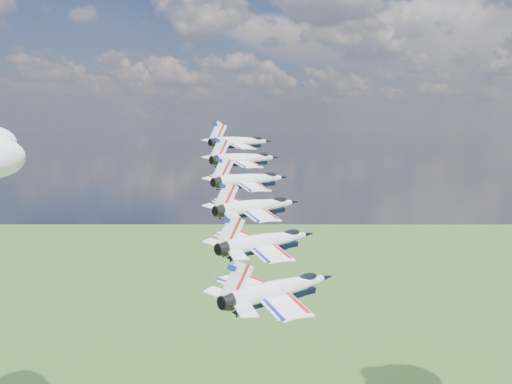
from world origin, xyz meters
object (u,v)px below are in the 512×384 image
Objects in this scene: jet_5 at (282,288)px; jet_4 at (269,241)px; jet_1 at (247,159)px; jet_0 at (242,142)px; jet_2 at (253,180)px; jet_3 at (260,206)px.

jet_4 is at bearing 145.24° from jet_5.
jet_5 is (29.81, -32.16, -10.79)m from jet_1.
jet_0 reaches higher than jet_5.
jet_5 is (37.26, -40.20, -13.48)m from jet_0.
jet_1 is at bearing 145.24° from jet_5.
jet_5 is (22.36, -24.12, -8.09)m from jet_2.
jet_2 is at bearing -34.76° from jet_1.
jet_0 is 1.00× the size of jet_5.
jet_0 is 1.00× the size of jet_1.
jet_0 is at bearing 145.24° from jet_4.
jet_2 is at bearing 145.24° from jet_3.
jet_0 is at bearing 145.24° from jet_2.
jet_1 is 1.00× the size of jet_2.
jet_2 is at bearing -34.76° from jet_0.
jet_0 reaches higher than jet_4.
jet_3 is (14.90, -16.08, -5.39)m from jet_1.
jet_0 is at bearing 145.24° from jet_1.
jet_3 is 1.00× the size of jet_4.
jet_3 is (7.45, -8.04, -2.70)m from jet_2.
jet_0 is 1.00× the size of jet_2.
jet_0 is 1.00× the size of jet_4.
jet_2 is 1.00× the size of jet_5.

